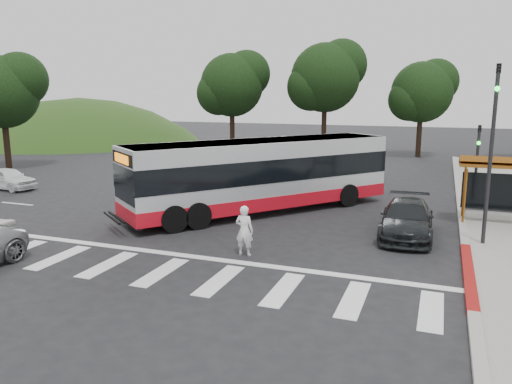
% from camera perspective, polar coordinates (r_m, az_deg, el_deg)
% --- Properties ---
extents(ground, '(140.00, 140.00, 0.00)m').
position_cam_1_polar(ground, '(20.28, -3.45, -4.52)').
color(ground, black).
rests_on(ground, ground).
extents(sidewalk_east, '(4.00, 40.00, 0.12)m').
position_cam_1_polar(sidewalk_east, '(26.56, 26.62, -1.80)').
color(sidewalk_east, gray).
rests_on(sidewalk_east, ground).
extents(curb_east, '(0.30, 40.00, 0.15)m').
position_cam_1_polar(curb_east, '(26.40, 22.31, -1.48)').
color(curb_east, '#9E9991').
rests_on(curb_east, ground).
extents(curb_east_red, '(0.32, 6.00, 0.15)m').
position_cam_1_polar(curb_east_red, '(16.75, 23.14, -8.60)').
color(curb_east_red, maroon).
rests_on(curb_east_red, ground).
extents(hillside_nw, '(44.00, 44.00, 10.00)m').
position_cam_1_polar(hillside_nw, '(62.57, -19.37, 5.56)').
color(hillside_nw, '#224516').
rests_on(hillside_nw, ground).
extents(crosswalk_ladder, '(18.00, 2.60, 0.01)m').
position_cam_1_polar(crosswalk_ladder, '(16.07, -10.80, -8.97)').
color(crosswalk_ladder, silver).
rests_on(crosswalk_ladder, ground).
extents(traffic_signal_ne_tall, '(0.18, 0.37, 6.50)m').
position_cam_1_polar(traffic_signal_ne_tall, '(19.45, 25.37, 5.37)').
color(traffic_signal_ne_tall, black).
rests_on(traffic_signal_ne_tall, ground).
extents(traffic_signal_ne_short, '(0.18, 0.37, 4.00)m').
position_cam_1_polar(traffic_signal_ne_short, '(26.53, 23.96, 3.72)').
color(traffic_signal_ne_short, black).
rests_on(traffic_signal_ne_short, ground).
extents(tree_north_a, '(6.60, 6.15, 10.17)m').
position_cam_1_polar(tree_north_a, '(45.01, 8.04, 12.94)').
color(tree_north_a, black).
rests_on(tree_north_a, ground).
extents(tree_north_b, '(5.72, 5.33, 8.43)m').
position_cam_1_polar(tree_north_b, '(45.92, 18.51, 10.87)').
color(tree_north_b, black).
rests_on(tree_north_b, ground).
extents(tree_north_c, '(6.16, 5.74, 9.30)m').
position_cam_1_polar(tree_north_c, '(45.55, -2.65, 12.22)').
color(tree_north_c, black).
rests_on(tree_north_c, ground).
extents(tree_west_a, '(5.72, 5.33, 8.43)m').
position_cam_1_polar(tree_west_a, '(40.88, -26.93, 10.27)').
color(tree_west_a, black).
rests_on(tree_west_a, ground).
extents(transit_bus, '(10.29, 11.95, 3.36)m').
position_cam_1_polar(transit_bus, '(23.33, 0.64, 1.81)').
color(transit_bus, silver).
rests_on(transit_bus, ground).
extents(pedestrian, '(0.64, 0.42, 1.75)m').
position_cam_1_polar(pedestrian, '(17.15, -1.34, -4.42)').
color(pedestrian, white).
rests_on(pedestrian, ground).
extents(dark_sedan, '(2.11, 4.85, 1.39)m').
position_cam_1_polar(dark_sedan, '(20.33, 16.86, -2.94)').
color(dark_sedan, black).
rests_on(dark_sedan, ground).
extents(west_car_white, '(3.87, 1.93, 1.27)m').
position_cam_1_polar(west_car_white, '(32.38, -26.52, 1.40)').
color(west_car_white, white).
rests_on(west_car_white, ground).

